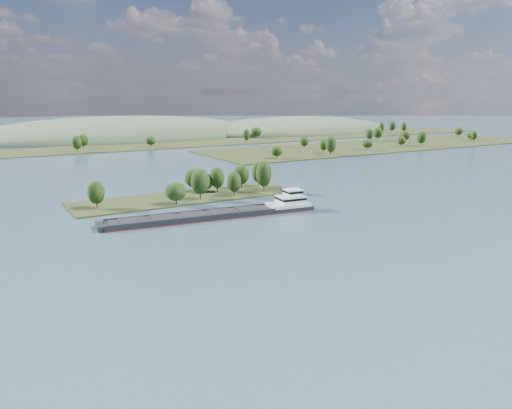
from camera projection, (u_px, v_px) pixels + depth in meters
ground at (253, 229)px, 171.77m from camera, size 1800.00×1800.00×0.00m
tree_island at (201, 187)px, 223.89m from camera, size 100.00×31.65×15.93m
right_bank at (380, 145)px, 436.52m from camera, size 320.00×90.00×15.76m
back_shoreline at (93, 148)px, 411.45m from camera, size 900.00×60.00×15.58m
hill_east at (296, 132)px, 594.40m from camera, size 260.00×140.00×36.00m
hill_west at (122, 137)px, 521.57m from camera, size 320.00×160.00×44.00m
cargo_barge at (227, 213)px, 189.54m from camera, size 83.81×19.21×11.25m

